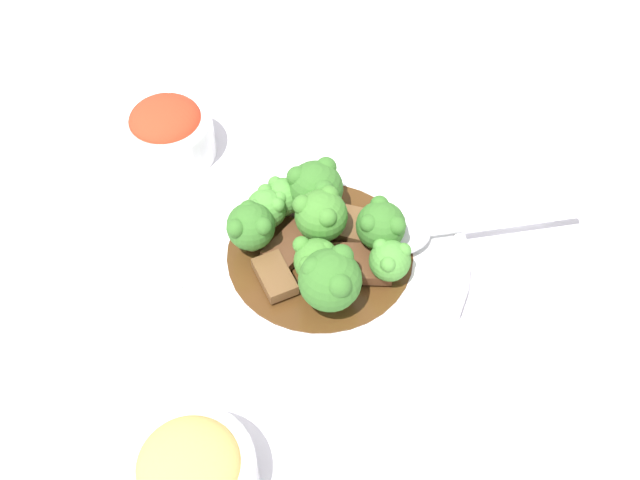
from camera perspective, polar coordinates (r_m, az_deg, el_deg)
The scene contains 20 objects.
ground_plane at distance 0.69m, azimuth -0.00°, elevation -1.72°, with size 4.00×4.00×0.00m, color silver.
main_plate at distance 0.68m, azimuth -0.00°, elevation -1.23°, with size 0.27×0.27×0.02m.
beef_strip_0 at distance 0.65m, azimuth -3.47°, elevation -2.78°, with size 0.05×0.05×0.01m.
beef_strip_1 at distance 0.66m, azimuth 2.27°, elevation -1.80°, with size 0.08×0.04×0.01m.
beef_strip_2 at distance 0.69m, azimuth 2.44°, elevation 1.10°, with size 0.07×0.05×0.01m.
beef_strip_3 at distance 0.67m, azimuth -2.25°, elevation -0.68°, with size 0.05×0.06×0.01m.
broccoli_floret_0 at distance 0.68m, azimuth -0.37°, elevation 4.01°, with size 0.05×0.05×0.06m.
broccoli_floret_1 at distance 0.65m, azimuth 4.65°, elevation 1.14°, with size 0.04×0.04×0.05m.
broccoli_floret_2 at distance 0.69m, azimuth -2.78°, elevation 3.38°, with size 0.03×0.03×0.04m.
broccoli_floret_3 at distance 0.62m, azimuth 0.77°, elevation -2.99°, with size 0.05×0.05×0.06m.
broccoli_floret_4 at distance 0.68m, azimuth -4.11°, elevation 2.46°, with size 0.04×0.04×0.04m.
broccoli_floret_5 at distance 0.64m, azimuth -0.63°, elevation -1.53°, with size 0.04×0.04×0.04m.
broccoli_floret_6 at distance 0.66m, azimuth -0.04°, elevation 1.92°, with size 0.05×0.05×0.06m.
broccoli_floret_7 at distance 0.66m, azimuth -5.35°, elevation 0.85°, with size 0.04×0.04×0.05m.
broccoli_floret_8 at distance 0.64m, azimuth 5.35°, elevation -1.52°, with size 0.04×0.04×0.04m.
serving_spoon at distance 0.68m, azimuth 6.88°, elevation 0.50°, with size 0.21×0.08×0.01m.
side_bowl_kimchi at distance 0.78m, azimuth -11.53°, elevation 8.14°, with size 0.09×0.09×0.06m.
side_bowl_appetizer at distance 0.57m, azimuth -9.76°, elevation -17.04°, with size 0.10×0.10×0.06m.
sauce_dish at distance 0.76m, azimuth 14.36°, elevation 3.86°, with size 0.08×0.08×0.01m.
paper_napkin at distance 0.71m, azimuth 17.04°, elevation -2.94°, with size 0.12×0.10×0.01m.
Camera 1 is at (-0.04, 0.40, 0.56)m, focal length 42.00 mm.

